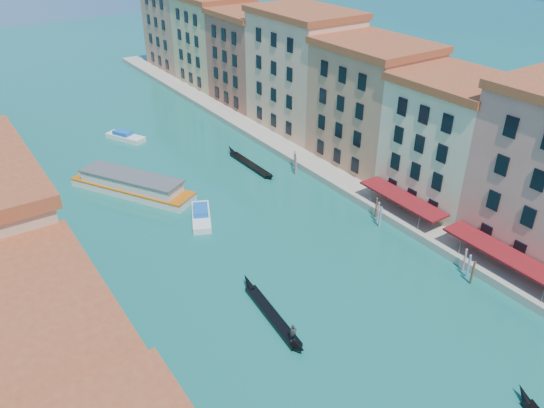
% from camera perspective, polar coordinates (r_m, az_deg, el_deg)
% --- Properties ---
extents(right_bank_palazzos, '(12.80, 128.40, 21.00)m').
position_cam_1_polar(right_bank_palazzos, '(89.58, 5.68, 12.53)').
color(right_bank_palazzos, '#AF4C3A').
rests_on(right_bank_palazzos, ground).
extents(quay, '(4.00, 140.00, 1.00)m').
position_cam_1_polar(quay, '(88.21, 1.32, 5.98)').
color(quay, gray).
rests_on(quay, ground).
extents(restaurant_awnings, '(3.20, 44.55, 3.12)m').
position_cam_1_polar(restaurant_awnings, '(62.18, 24.51, -5.37)').
color(restaurant_awnings, '#66100D').
rests_on(restaurant_awnings, ground).
extents(mooring_poles_right, '(1.44, 54.24, 3.20)m').
position_cam_1_polar(mooring_poles_right, '(63.31, 18.38, -5.23)').
color(mooring_poles_right, '#512D1B').
rests_on(mooring_poles_right, ground).
extents(vaporetto_far, '(13.26, 18.36, 2.80)m').
position_cam_1_polar(vaporetto_far, '(77.43, -14.84, 2.01)').
color(vaporetto_far, silver).
rests_on(vaporetto_far, ground).
extents(gondola_fore, '(2.29, 12.96, 2.58)m').
position_cam_1_polar(gondola_fore, '(53.62, 0.00, -11.78)').
color(gondola_fore, black).
rests_on(gondola_fore, ground).
extents(gondola_far, '(1.40, 13.52, 1.92)m').
position_cam_1_polar(gondola_far, '(83.30, -2.46, 4.39)').
color(gondola_far, black).
rests_on(gondola_far, ground).
extents(motorboat_mid, '(5.15, 7.56, 1.51)m').
position_cam_1_polar(motorboat_mid, '(69.45, -7.64, -1.21)').
color(motorboat_mid, white).
rests_on(motorboat_mid, ground).
extents(motorboat_far, '(5.32, 7.55, 1.51)m').
position_cam_1_polar(motorboat_far, '(96.36, -15.54, 7.04)').
color(motorboat_far, white).
rests_on(motorboat_far, ground).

